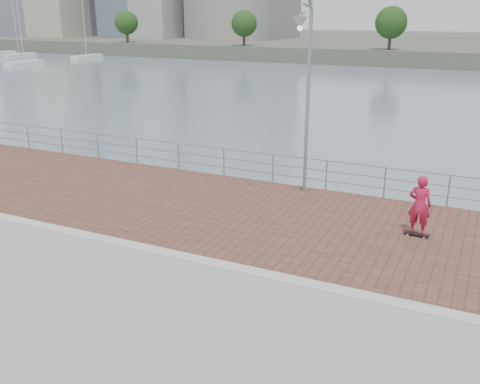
% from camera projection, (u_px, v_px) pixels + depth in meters
% --- Properties ---
extents(water, '(400.00, 400.00, 0.00)m').
position_uv_depth(water, '(208.00, 330.00, 14.28)').
color(water, slate).
rests_on(water, ground).
extents(brick_lane, '(40.00, 6.80, 0.02)m').
position_uv_depth(brick_lane, '(262.00, 216.00, 16.71)').
color(brick_lane, brown).
rests_on(brick_lane, seawall).
extents(curb, '(40.00, 0.40, 0.06)m').
position_uv_depth(curb, '(206.00, 262.00, 13.63)').
color(curb, '#B7B5AD').
rests_on(curb, seawall).
extents(far_shore, '(320.00, 95.00, 2.50)m').
position_uv_depth(far_shore, '(473.00, 45.00, 118.65)').
color(far_shore, '#4C5142').
rests_on(far_shore, ground).
extents(guardrail, '(39.06, 0.06, 1.13)m').
position_uv_depth(guardrail, '(299.00, 168.00, 19.40)').
color(guardrail, '#8C9EA8').
rests_on(guardrail, brick_lane).
extents(street_lamp, '(0.46, 1.33, 6.27)m').
position_uv_depth(street_lamp, '(305.00, 65.00, 17.23)').
color(street_lamp, gray).
rests_on(street_lamp, brick_lane).
extents(skateboard, '(0.72, 0.21, 0.08)m').
position_uv_depth(skateboard, '(416.00, 234.00, 15.20)').
color(skateboard, black).
rests_on(skateboard, brick_lane).
extents(skateboarder, '(0.64, 0.44, 1.72)m').
position_uv_depth(skateboarder, '(420.00, 205.00, 14.92)').
color(skateboarder, '#B4183C').
rests_on(skateboarder, skateboard).
extents(shoreline_trees, '(109.51, 4.90, 6.53)m').
position_uv_depth(shoreline_trees, '(414.00, 24.00, 80.79)').
color(shoreline_trees, '#473323').
rests_on(shoreline_trees, far_shore).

